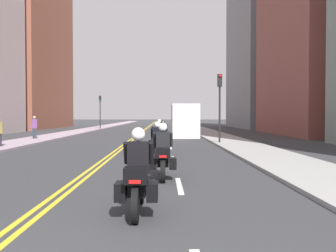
% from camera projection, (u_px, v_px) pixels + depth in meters
% --- Properties ---
extents(ground_plane, '(264.00, 264.00, 0.00)m').
position_uv_depth(ground_plane, '(145.00, 130.00, 49.98)').
color(ground_plane, '#343437').
extents(sidewalk_left, '(2.90, 144.00, 0.12)m').
position_uv_depth(sidewalk_left, '(91.00, 129.00, 49.89)').
color(sidewalk_left, '#A38F9E').
rests_on(sidewalk_left, ground).
extents(sidewalk_right, '(2.90, 144.00, 0.12)m').
position_uv_depth(sidewalk_right, '(199.00, 129.00, 50.07)').
color(sidewalk_right, '#9D9A99').
rests_on(sidewalk_right, ground).
extents(centreline_yellow_inner, '(0.12, 132.00, 0.01)m').
position_uv_depth(centreline_yellow_inner, '(144.00, 130.00, 49.98)').
color(centreline_yellow_inner, yellow).
rests_on(centreline_yellow_inner, ground).
extents(centreline_yellow_outer, '(0.12, 132.00, 0.01)m').
position_uv_depth(centreline_yellow_outer, '(146.00, 130.00, 49.98)').
color(centreline_yellow_outer, yellow).
rests_on(centreline_yellow_outer, ground).
extents(lane_dashes_white, '(0.14, 56.40, 0.01)m').
position_uv_depth(lane_dashes_white, '(168.00, 138.00, 31.03)').
color(lane_dashes_white, silver).
rests_on(lane_dashes_white, ground).
extents(building_left_2, '(9.15, 21.08, 26.63)m').
position_uv_depth(building_left_2, '(25.00, 37.00, 55.96)').
color(building_left_2, brown).
rests_on(building_left_2, ground).
extents(building_right_2, '(6.65, 18.48, 24.48)m').
position_uv_depth(building_right_2, '(258.00, 46.00, 57.01)').
color(building_right_2, gray).
rests_on(building_right_2, ground).
extents(motorcycle_0, '(0.76, 2.14, 1.62)m').
position_uv_depth(motorcycle_0, '(138.00, 179.00, 7.12)').
color(motorcycle_0, black).
rests_on(motorcycle_0, ground).
extents(motorcycle_1, '(0.76, 2.19, 1.64)m').
position_uv_depth(motorcycle_1, '(163.00, 157.00, 11.11)').
color(motorcycle_1, black).
rests_on(motorcycle_1, ground).
extents(motorcycle_2, '(0.78, 2.09, 1.60)m').
position_uv_depth(motorcycle_2, '(157.00, 145.00, 15.47)').
color(motorcycle_2, black).
rests_on(motorcycle_2, ground).
extents(motorcycle_3, '(0.78, 2.23, 1.56)m').
position_uv_depth(motorcycle_3, '(157.00, 140.00, 19.04)').
color(motorcycle_3, black).
rests_on(motorcycle_3, ground).
extents(motorcycle_4, '(0.77, 2.20, 1.58)m').
position_uv_depth(motorcycle_4, '(163.00, 136.00, 22.73)').
color(motorcycle_4, black).
rests_on(motorcycle_4, ground).
extents(motorcycle_5, '(0.78, 2.16, 1.58)m').
position_uv_depth(motorcycle_5, '(159.00, 132.00, 26.99)').
color(motorcycle_5, black).
rests_on(motorcycle_5, ground).
extents(traffic_light_near, '(0.28, 0.38, 4.51)m').
position_uv_depth(traffic_light_near, '(220.00, 95.00, 24.57)').
color(traffic_light_near, black).
rests_on(traffic_light_near, ground).
extents(traffic_light_far, '(0.28, 0.38, 4.51)m').
position_uv_depth(traffic_light_far, '(100.00, 106.00, 51.04)').
color(traffic_light_far, black).
rests_on(traffic_light_far, ground).
extents(pedestrian_1, '(0.51, 0.32, 1.81)m').
position_uv_depth(pedestrian_1, '(34.00, 128.00, 28.74)').
color(pedestrian_1, '#242A33').
rests_on(pedestrian_1, ground).
extents(parked_truck, '(2.20, 6.50, 2.80)m').
position_uv_depth(parked_truck, '(184.00, 122.00, 33.44)').
color(parked_truck, silver).
rests_on(parked_truck, ground).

